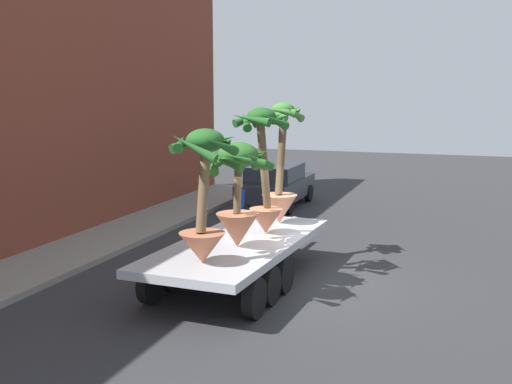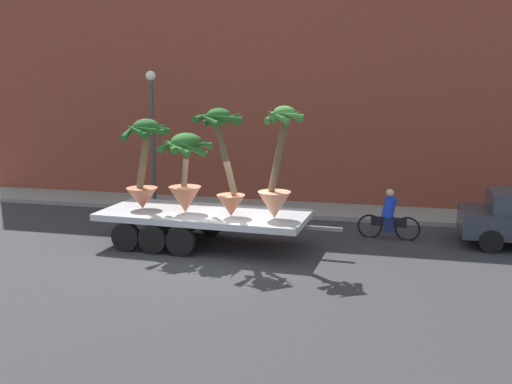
# 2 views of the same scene
# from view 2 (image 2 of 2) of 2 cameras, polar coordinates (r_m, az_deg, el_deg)

# --- Properties ---
(ground_plane) EXTENTS (60.00, 60.00, 0.00)m
(ground_plane) POSITION_cam_2_polar(r_m,az_deg,el_deg) (15.74, -4.21, -6.42)
(ground_plane) COLOR #2D2D30
(sidewalk) EXTENTS (24.00, 2.20, 0.15)m
(sidewalk) POSITION_cam_2_polar(r_m,az_deg,el_deg) (21.41, 0.86, -1.55)
(sidewalk) COLOR gray
(sidewalk) RESTS_ON ground
(building_facade) EXTENTS (24.00, 1.20, 9.29)m
(building_facade) POSITION_cam_2_polar(r_m,az_deg,el_deg) (22.58, 1.89, 10.77)
(building_facade) COLOR brown
(building_facade) RESTS_ON ground
(flatbed_trailer) EXTENTS (6.91, 2.69, 0.98)m
(flatbed_trailer) POSITION_cam_2_polar(r_m,az_deg,el_deg) (16.86, -5.82, -2.57)
(flatbed_trailer) COLOR #B7BABF
(flatbed_trailer) RESTS_ON ground
(potted_palm_rear) EXTENTS (1.36, 1.45, 2.94)m
(potted_palm_rear) POSITION_cam_2_polar(r_m,az_deg,el_deg) (15.92, -3.03, 3.09)
(potted_palm_rear) COLOR #B26647
(potted_palm_rear) RESTS_ON flatbed_trailer
(potted_palm_middle) EXTENTS (1.51, 1.50, 2.24)m
(potted_palm_middle) POSITION_cam_2_polar(r_m,az_deg,el_deg) (16.50, -6.85, 2.14)
(potted_palm_middle) COLOR #B26647
(potted_palm_middle) RESTS_ON flatbed_trailer
(potted_palm_front) EXTENTS (1.32, 1.39, 2.60)m
(potted_palm_front) POSITION_cam_2_polar(r_m,az_deg,el_deg) (17.18, -10.78, 2.72)
(potted_palm_front) COLOR #B26647
(potted_palm_front) RESTS_ON flatbed_trailer
(potted_palm_extra) EXTENTS (1.26, 1.17, 3.02)m
(potted_palm_extra) POSITION_cam_2_polar(r_m,az_deg,el_deg) (15.65, 2.13, 1.92)
(potted_palm_extra) COLOR tan
(potted_palm_extra) RESTS_ON flatbed_trailer
(cyclist) EXTENTS (1.84, 0.37, 1.54)m
(cyclist) POSITION_cam_2_polar(r_m,az_deg,el_deg) (17.84, 12.76, -2.37)
(cyclist) COLOR black
(cyclist) RESTS_ON ground
(street_lamp) EXTENTS (0.36, 0.36, 4.83)m
(street_lamp) POSITION_cam_2_polar(r_m,az_deg,el_deg) (21.46, -10.03, 6.84)
(street_lamp) COLOR #383D42
(street_lamp) RESTS_ON sidewalk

